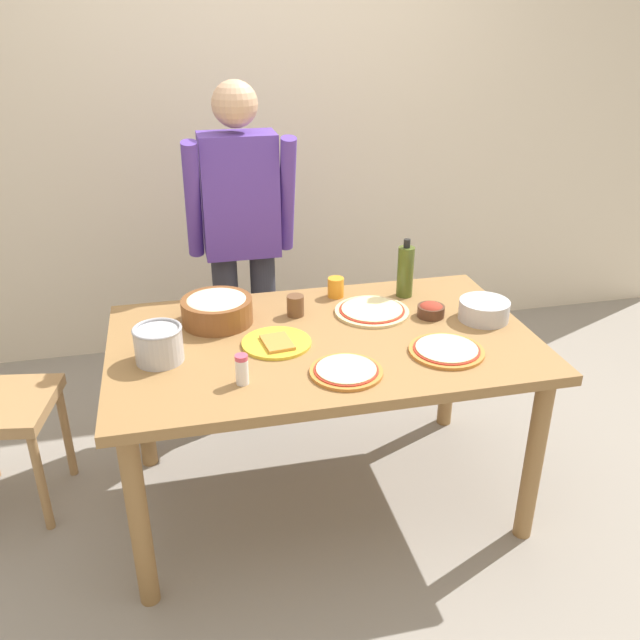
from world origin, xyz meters
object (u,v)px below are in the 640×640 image
at_px(popcorn_bowl, 217,308).
at_px(cup_orange, 336,287).
at_px(mixing_bowl_steel, 484,310).
at_px(olive_oil_bottle, 405,271).
at_px(pizza_raw_on_board, 372,311).
at_px(steel_pot, 159,344).
at_px(plate_with_slice, 277,343).
at_px(salt_shaker, 242,369).
at_px(cup_small_brown, 295,306).
at_px(small_sauce_bowl, 431,310).
at_px(person_cook, 242,235).
at_px(dining_table, 323,358).
at_px(pizza_cooked_on_tray, 346,371).
at_px(pizza_second_cooked, 447,350).

bearing_deg(popcorn_bowl, cup_orange, 15.57).
bearing_deg(mixing_bowl_steel, olive_oil_bottle, 127.60).
height_order(pizza_raw_on_board, steel_pot, steel_pot).
height_order(plate_with_slice, popcorn_bowl, popcorn_bowl).
bearing_deg(steel_pot, olive_oil_bottle, 18.86).
bearing_deg(cup_orange, steel_pot, -151.12).
relative_size(popcorn_bowl, steel_pot, 1.61).
bearing_deg(mixing_bowl_steel, salt_shaker, -164.37).
bearing_deg(pizza_raw_on_board, cup_small_brown, 170.98).
xyz_separation_m(popcorn_bowl, small_sauce_bowl, (0.85, -0.14, -0.03)).
distance_m(pizza_raw_on_board, small_sauce_bowl, 0.24).
distance_m(popcorn_bowl, mixing_bowl_steel, 1.06).
bearing_deg(cup_small_brown, olive_oil_bottle, 10.39).
distance_m(person_cook, small_sauce_bowl, 0.96).
relative_size(plate_with_slice, salt_shaker, 2.45).
bearing_deg(popcorn_bowl, pizza_raw_on_board, -4.84).
relative_size(plate_with_slice, popcorn_bowl, 0.93).
bearing_deg(steel_pot, mixing_bowl_steel, 2.57).
distance_m(dining_table, popcorn_bowl, 0.46).
height_order(steel_pot, cup_small_brown, steel_pot).
bearing_deg(olive_oil_bottle, cup_orange, 168.86).
bearing_deg(popcorn_bowl, pizza_cooked_on_tray, -52.10).
bearing_deg(cup_small_brown, person_cook, 105.15).
height_order(dining_table, cup_small_brown, cup_small_brown).
xyz_separation_m(pizza_raw_on_board, cup_orange, (-0.10, 0.20, 0.03)).
bearing_deg(dining_table, pizza_raw_on_board, 34.72).
xyz_separation_m(cup_orange, cup_small_brown, (-0.21, -0.15, 0.00)).
relative_size(dining_table, cup_orange, 18.82).
xyz_separation_m(pizza_raw_on_board, small_sauce_bowl, (0.22, -0.08, 0.02)).
distance_m(small_sauce_bowl, salt_shaker, 0.88).
distance_m(cup_orange, salt_shaker, 0.80).
bearing_deg(mixing_bowl_steel, plate_with_slice, -177.84).
relative_size(steel_pot, salt_shaker, 1.64).
distance_m(pizza_cooked_on_tray, salt_shaker, 0.36).
xyz_separation_m(pizza_cooked_on_tray, salt_shaker, (-0.35, 0.01, 0.04)).
bearing_deg(pizza_raw_on_board, cup_orange, 117.51).
xyz_separation_m(person_cook, small_sauce_bowl, (0.68, -0.67, -0.15)).
relative_size(pizza_second_cooked, plate_with_slice, 1.06).
distance_m(pizza_cooked_on_tray, small_sauce_bowl, 0.58).
xyz_separation_m(pizza_cooked_on_tray, small_sauce_bowl, (0.45, 0.37, 0.02)).
bearing_deg(steel_pot, dining_table, 4.18).
height_order(pizza_second_cooked, popcorn_bowl, popcorn_bowl).
bearing_deg(popcorn_bowl, mixing_bowl_steel, -11.43).
distance_m(plate_with_slice, cup_small_brown, 0.27).
relative_size(cup_orange, salt_shaker, 0.80).
relative_size(dining_table, popcorn_bowl, 5.71).
bearing_deg(popcorn_bowl, plate_with_slice, -51.07).
bearing_deg(salt_shaker, steel_pot, 139.94).
relative_size(pizza_second_cooked, salt_shaker, 2.59).
bearing_deg(pizza_raw_on_board, plate_with_slice, -156.07).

